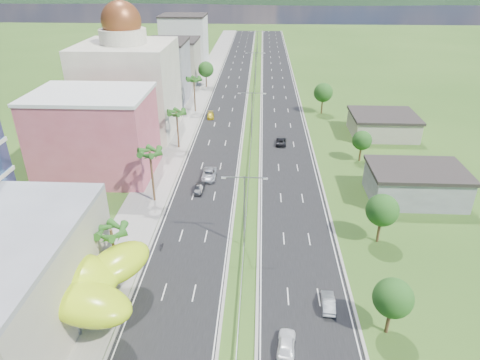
# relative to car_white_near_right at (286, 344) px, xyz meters

# --- Properties ---
(ground) EXTENTS (500.00, 500.00, 0.00)m
(ground) POSITION_rel_car_white_near_right_xyz_m (-5.06, 7.96, -0.80)
(ground) COLOR #2D5119
(ground) RESTS_ON ground
(road_left) EXTENTS (11.00, 260.00, 0.04)m
(road_left) POSITION_rel_car_white_near_right_xyz_m (-12.56, 97.96, -0.78)
(road_left) COLOR black
(road_left) RESTS_ON ground
(road_right) EXTENTS (11.00, 260.00, 0.04)m
(road_right) POSITION_rel_car_white_near_right_xyz_m (2.44, 97.96, -0.78)
(road_right) COLOR black
(road_right) RESTS_ON ground
(sidewalk_left) EXTENTS (7.00, 260.00, 0.12)m
(sidewalk_left) POSITION_rel_car_white_near_right_xyz_m (-22.06, 97.96, -0.74)
(sidewalk_left) COLOR gray
(sidewalk_left) RESTS_ON ground
(median_guardrail) EXTENTS (0.10, 216.06, 0.76)m
(median_guardrail) POSITION_rel_car_white_near_right_xyz_m (-5.06, 79.94, -0.19)
(median_guardrail) COLOR gray
(median_guardrail) RESTS_ON ground
(streetlight_median_b) EXTENTS (6.04, 0.25, 11.00)m
(streetlight_median_b) POSITION_rel_car_white_near_right_xyz_m (-5.06, 17.96, 5.94)
(streetlight_median_b) COLOR gray
(streetlight_median_b) RESTS_ON ground
(streetlight_median_c) EXTENTS (6.04, 0.25, 11.00)m
(streetlight_median_c) POSITION_rel_car_white_near_right_xyz_m (-5.06, 57.96, 5.94)
(streetlight_median_c) COLOR gray
(streetlight_median_c) RESTS_ON ground
(streetlight_median_d) EXTENTS (6.04, 0.25, 11.00)m
(streetlight_median_d) POSITION_rel_car_white_near_right_xyz_m (-5.06, 102.96, 5.94)
(streetlight_median_d) COLOR gray
(streetlight_median_d) RESTS_ON ground
(streetlight_median_e) EXTENTS (6.04, 0.25, 11.00)m
(streetlight_median_e) POSITION_rel_car_white_near_right_xyz_m (-5.06, 147.96, 5.94)
(streetlight_median_e) COLOR gray
(streetlight_median_e) RESTS_ON ground
(lime_canopy) EXTENTS (18.00, 15.00, 7.40)m
(lime_canopy) POSITION_rel_car_white_near_right_xyz_m (-25.06, 3.95, 4.19)
(lime_canopy) COLOR #B3D815
(lime_canopy) RESTS_ON ground
(pink_shophouse) EXTENTS (20.00, 15.00, 15.00)m
(pink_shophouse) POSITION_rel_car_white_near_right_xyz_m (-33.06, 39.96, 6.70)
(pink_shophouse) COLOR #B84B59
(pink_shophouse) RESTS_ON ground
(domed_building) EXTENTS (20.00, 20.00, 28.70)m
(domed_building) POSITION_rel_car_white_near_right_xyz_m (-33.06, 62.96, 10.55)
(domed_building) COLOR #BDB49C
(domed_building) RESTS_ON ground
(midrise_grey) EXTENTS (16.00, 15.00, 16.00)m
(midrise_grey) POSITION_rel_car_white_near_right_xyz_m (-32.06, 87.96, 7.20)
(midrise_grey) COLOR slate
(midrise_grey) RESTS_ON ground
(midrise_beige) EXTENTS (16.00, 15.00, 13.00)m
(midrise_beige) POSITION_rel_car_white_near_right_xyz_m (-32.06, 109.96, 5.70)
(midrise_beige) COLOR #A19984
(midrise_beige) RESTS_ON ground
(midrise_white) EXTENTS (16.00, 15.00, 18.00)m
(midrise_white) POSITION_rel_car_white_near_right_xyz_m (-32.06, 132.96, 8.20)
(midrise_white) COLOR silver
(midrise_white) RESTS_ON ground
(shed_near) EXTENTS (15.00, 10.00, 5.00)m
(shed_near) POSITION_rel_car_white_near_right_xyz_m (22.94, 32.96, 1.70)
(shed_near) COLOR slate
(shed_near) RESTS_ON ground
(shed_far) EXTENTS (14.00, 12.00, 4.40)m
(shed_far) POSITION_rel_car_white_near_right_xyz_m (24.94, 62.96, 1.40)
(shed_far) COLOR #A19984
(shed_far) RESTS_ON ground
(palm_tree_b) EXTENTS (3.60, 3.60, 8.10)m
(palm_tree_b) POSITION_rel_car_white_near_right_xyz_m (-20.56, 9.96, 6.26)
(palm_tree_b) COLOR #47301C
(palm_tree_b) RESTS_ON ground
(palm_tree_c) EXTENTS (3.60, 3.60, 9.60)m
(palm_tree_c) POSITION_rel_car_white_near_right_xyz_m (-20.56, 29.96, 7.70)
(palm_tree_c) COLOR #47301C
(palm_tree_c) RESTS_ON ground
(palm_tree_d) EXTENTS (3.60, 3.60, 8.60)m
(palm_tree_d) POSITION_rel_car_white_near_right_xyz_m (-20.56, 52.96, 6.74)
(palm_tree_d) COLOR #47301C
(palm_tree_d) RESTS_ON ground
(palm_tree_e) EXTENTS (3.60, 3.60, 9.40)m
(palm_tree_e) POSITION_rel_car_white_near_right_xyz_m (-20.56, 77.96, 7.50)
(palm_tree_e) COLOR #47301C
(palm_tree_e) RESTS_ON ground
(leafy_tree_lfar) EXTENTS (4.90, 4.90, 8.05)m
(leafy_tree_lfar) POSITION_rel_car_white_near_right_xyz_m (-20.56, 102.96, 4.77)
(leafy_tree_lfar) COLOR #47301C
(leafy_tree_lfar) RESTS_ON ground
(leafy_tree_ra) EXTENTS (4.20, 4.20, 6.90)m
(leafy_tree_ra) POSITION_rel_car_white_near_right_xyz_m (10.94, 2.96, 3.97)
(leafy_tree_ra) COLOR #47301C
(leafy_tree_ra) RESTS_ON ground
(leafy_tree_rb) EXTENTS (4.55, 4.55, 7.47)m
(leafy_tree_rb) POSITION_rel_car_white_near_right_xyz_m (13.94, 19.96, 4.37)
(leafy_tree_rb) COLOR #47301C
(leafy_tree_rb) RESTS_ON ground
(leafy_tree_rc) EXTENTS (3.85, 3.85, 6.33)m
(leafy_tree_rc) POSITION_rel_car_white_near_right_xyz_m (16.94, 47.96, 3.57)
(leafy_tree_rc) COLOR #47301C
(leafy_tree_rc) RESTS_ON ground
(leafy_tree_rd) EXTENTS (4.90, 4.90, 8.05)m
(leafy_tree_rd) POSITION_rel_car_white_near_right_xyz_m (12.94, 77.96, 4.77)
(leafy_tree_rd) COLOR #47301C
(leafy_tree_rd) RESTS_ON ground
(mountain_ridge) EXTENTS (860.00, 140.00, 90.00)m
(mountain_ridge) POSITION_rel_car_white_near_right_xyz_m (54.94, 457.96, -0.80)
(mountain_ridge) COLOR black
(mountain_ridge) RESTS_ON ground
(car_dark_left) EXTENTS (1.60, 4.02, 1.30)m
(car_dark_left) POSITION_rel_car_white_near_right_xyz_m (-13.46, 33.41, -0.11)
(car_dark_left) COLOR black
(car_dark_left) RESTS_ON road_left
(car_silver_mid_left) EXTENTS (2.63, 5.55, 1.53)m
(car_silver_mid_left) POSITION_rel_car_white_near_right_xyz_m (-12.39, 38.74, 0.00)
(car_silver_mid_left) COLOR #A4A6AC
(car_silver_mid_left) RESTS_ON road_left
(car_yellow_far_left) EXTENTS (2.16, 4.42, 1.24)m
(car_yellow_far_left) POSITION_rel_car_white_near_right_xyz_m (-15.91, 72.88, -0.15)
(car_yellow_far_left) COLOR gold
(car_yellow_far_left) RESTS_ON road_left
(car_white_near_right) EXTENTS (2.28, 4.66, 1.53)m
(car_white_near_right) POSITION_rel_car_white_near_right_xyz_m (0.00, 0.00, 0.00)
(car_white_near_right) COLOR white
(car_white_near_right) RESTS_ON road_right
(car_silver_right) EXTENTS (1.67, 4.16, 1.34)m
(car_silver_right) POSITION_rel_car_white_near_right_xyz_m (5.12, 6.41, -0.09)
(car_silver_right) COLOR #9A9DA1
(car_silver_right) RESTS_ON road_right
(car_dark_far_right) EXTENTS (2.53, 4.88, 1.31)m
(car_dark_far_right) POSITION_rel_car_white_near_right_xyz_m (1.51, 55.96, -0.11)
(car_dark_far_right) COLOR black
(car_dark_far_right) RESTS_ON road_right
(motorcycle) EXTENTS (0.53, 1.69, 1.08)m
(motorcycle) POSITION_rel_car_white_near_right_xyz_m (-16.53, 16.76, -0.22)
(motorcycle) COLOR black
(motorcycle) RESTS_ON road_left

